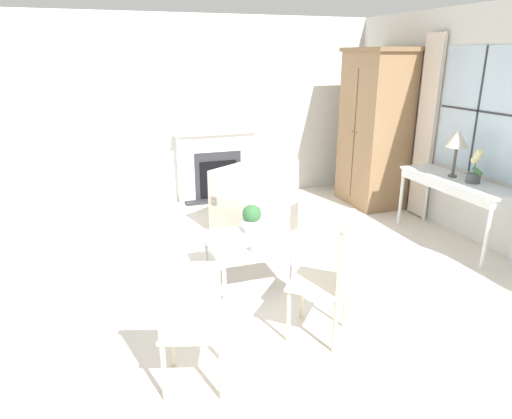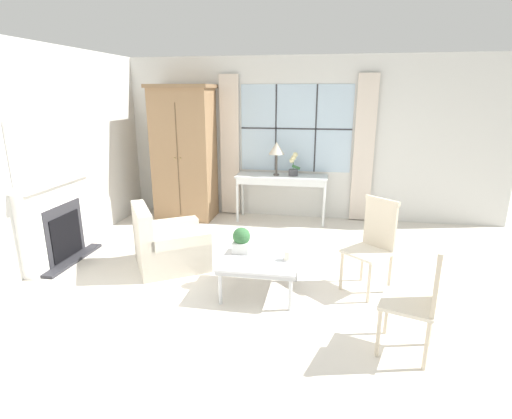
{
  "view_description": "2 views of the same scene",
  "coord_description": "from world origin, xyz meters",
  "px_view_note": "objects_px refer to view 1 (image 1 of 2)",
  "views": [
    {
      "loc": [
        4.01,
        -1.33,
        2.23
      ],
      "look_at": [
        -0.29,
        0.16,
        0.68
      ],
      "focal_mm": 32.0,
      "sensor_mm": 36.0,
      "label": 1
    },
    {
      "loc": [
        0.58,
        -4.07,
        2.19
      ],
      "look_at": [
        -0.18,
        0.09,
        0.95
      ],
      "focal_mm": 28.0,
      "sensor_mm": 36.0,
      "label": 2
    }
  ],
  "objects_px": {
    "fireplace": "(216,160)",
    "armchair_upholstered": "(252,211)",
    "armoire": "(374,129)",
    "console_table": "(457,186)",
    "potted_orchid": "(475,169)",
    "potted_plant_small": "(252,218)",
    "pillar_candle": "(255,247)",
    "accent_chair_wooden": "(192,319)",
    "coffee_table": "(247,244)",
    "table_lamp": "(458,140)",
    "side_chair_wooden": "(332,271)"
  },
  "relations": [
    {
      "from": "armoire",
      "to": "fireplace",
      "type": "bearing_deg",
      "value": -114.22
    },
    {
      "from": "potted_plant_small",
      "to": "table_lamp",
      "type": "bearing_deg",
      "value": 88.58
    },
    {
      "from": "console_table",
      "to": "pillar_candle",
      "type": "height_order",
      "value": "console_table"
    },
    {
      "from": "console_table",
      "to": "armchair_upholstered",
      "type": "bearing_deg",
      "value": -118.72
    },
    {
      "from": "table_lamp",
      "to": "accent_chair_wooden",
      "type": "height_order",
      "value": "table_lamp"
    },
    {
      "from": "fireplace",
      "to": "armchair_upholstered",
      "type": "bearing_deg",
      "value": 3.16
    },
    {
      "from": "fireplace",
      "to": "potted_orchid",
      "type": "distance_m",
      "value": 3.74
    },
    {
      "from": "armchair_upholstered",
      "to": "pillar_candle",
      "type": "height_order",
      "value": "armchair_upholstered"
    },
    {
      "from": "console_table",
      "to": "side_chair_wooden",
      "type": "relative_size",
      "value": 1.47
    },
    {
      "from": "armchair_upholstered",
      "to": "potted_plant_small",
      "type": "relative_size",
      "value": 3.98
    },
    {
      "from": "armoire",
      "to": "accent_chair_wooden",
      "type": "xyz_separation_m",
      "value": [
        3.32,
        -3.49,
        -0.59
      ]
    },
    {
      "from": "fireplace",
      "to": "potted_plant_small",
      "type": "height_order",
      "value": "fireplace"
    },
    {
      "from": "armchair_upholstered",
      "to": "accent_chair_wooden",
      "type": "height_order",
      "value": "accent_chair_wooden"
    },
    {
      "from": "potted_orchid",
      "to": "table_lamp",
      "type": "bearing_deg",
      "value": -172.56
    },
    {
      "from": "fireplace",
      "to": "pillar_candle",
      "type": "bearing_deg",
      "value": -7.64
    },
    {
      "from": "side_chair_wooden",
      "to": "coffee_table",
      "type": "relative_size",
      "value": 1.26
    },
    {
      "from": "coffee_table",
      "to": "pillar_candle",
      "type": "bearing_deg",
      "value": -1.78
    },
    {
      "from": "table_lamp",
      "to": "coffee_table",
      "type": "bearing_deg",
      "value": -86.17
    },
    {
      "from": "side_chair_wooden",
      "to": "fireplace",
      "type": "bearing_deg",
      "value": 178.63
    },
    {
      "from": "armoire",
      "to": "accent_chair_wooden",
      "type": "distance_m",
      "value": 4.86
    },
    {
      "from": "fireplace",
      "to": "console_table",
      "type": "bearing_deg",
      "value": 40.14
    },
    {
      "from": "armoire",
      "to": "coffee_table",
      "type": "bearing_deg",
      "value": -55.43
    },
    {
      "from": "side_chair_wooden",
      "to": "coffee_table",
      "type": "xyz_separation_m",
      "value": [
        -1.24,
        -0.31,
        -0.22
      ]
    },
    {
      "from": "fireplace",
      "to": "armoire",
      "type": "height_order",
      "value": "armoire"
    },
    {
      "from": "accent_chair_wooden",
      "to": "coffee_table",
      "type": "relative_size",
      "value": 1.21
    },
    {
      "from": "fireplace",
      "to": "pillar_candle",
      "type": "distance_m",
      "value": 3.14
    },
    {
      "from": "coffee_table",
      "to": "potted_plant_small",
      "type": "xyz_separation_m",
      "value": [
        -0.24,
        0.14,
        0.19
      ]
    },
    {
      "from": "table_lamp",
      "to": "potted_plant_small",
      "type": "bearing_deg",
      "value": -91.42
    },
    {
      "from": "armoire",
      "to": "console_table",
      "type": "distance_m",
      "value": 1.78
    },
    {
      "from": "console_table",
      "to": "accent_chair_wooden",
      "type": "relative_size",
      "value": 1.52
    },
    {
      "from": "armoire",
      "to": "console_table",
      "type": "xyz_separation_m",
      "value": [
        1.72,
        0.08,
        -0.44
      ]
    },
    {
      "from": "armoire",
      "to": "armchair_upholstered",
      "type": "height_order",
      "value": "armoire"
    },
    {
      "from": "fireplace",
      "to": "console_table",
      "type": "distance_m",
      "value": 3.55
    },
    {
      "from": "console_table",
      "to": "table_lamp",
      "type": "height_order",
      "value": "table_lamp"
    },
    {
      "from": "fireplace",
      "to": "table_lamp",
      "type": "distance_m",
      "value": 3.54
    },
    {
      "from": "table_lamp",
      "to": "potted_plant_small",
      "type": "distance_m",
      "value": 2.66
    },
    {
      "from": "console_table",
      "to": "side_chair_wooden",
      "type": "bearing_deg",
      "value": -60.95
    },
    {
      "from": "potted_orchid",
      "to": "fireplace",
      "type": "bearing_deg",
      "value": -141.28
    },
    {
      "from": "accent_chair_wooden",
      "to": "pillar_candle",
      "type": "height_order",
      "value": "accent_chair_wooden"
    },
    {
      "from": "table_lamp",
      "to": "armchair_upholstered",
      "type": "xyz_separation_m",
      "value": [
        -1.11,
        -2.21,
        -1.01
      ]
    },
    {
      "from": "console_table",
      "to": "side_chair_wooden",
      "type": "xyz_separation_m",
      "value": [
        1.33,
        -2.39,
        -0.13
      ]
    },
    {
      "from": "armoire",
      "to": "console_table",
      "type": "relative_size",
      "value": 1.48
    },
    {
      "from": "accent_chair_wooden",
      "to": "potted_plant_small",
      "type": "height_order",
      "value": "accent_chair_wooden"
    },
    {
      "from": "side_chair_wooden",
      "to": "potted_plant_small",
      "type": "bearing_deg",
      "value": -173.44
    },
    {
      "from": "pillar_candle",
      "to": "console_table",
      "type": "bearing_deg",
      "value": 98.22
    },
    {
      "from": "potted_orchid",
      "to": "armchair_upholstered",
      "type": "bearing_deg",
      "value": -121.97
    },
    {
      "from": "table_lamp",
      "to": "pillar_candle",
      "type": "height_order",
      "value": "table_lamp"
    },
    {
      "from": "potted_orchid",
      "to": "side_chair_wooden",
      "type": "bearing_deg",
      "value": -65.03
    },
    {
      "from": "potted_orchid",
      "to": "side_chair_wooden",
      "type": "relative_size",
      "value": 0.38
    },
    {
      "from": "fireplace",
      "to": "table_lamp",
      "type": "bearing_deg",
      "value": 41.22
    }
  ]
}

